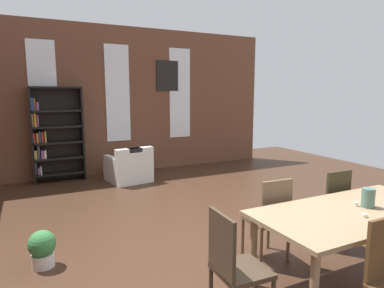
{
  "coord_description": "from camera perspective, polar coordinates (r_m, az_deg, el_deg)",
  "views": [
    {
      "loc": [
        -1.9,
        -3.11,
        1.85
      ],
      "look_at": [
        0.46,
        1.64,
        1.04
      ],
      "focal_mm": 31.2,
      "sensor_mm": 36.0,
      "label": 1
    }
  ],
  "objects": [
    {
      "name": "potted_plant_by_shelf",
      "position": [
        4.06,
        -24.23,
        -15.89
      ],
      "size": [
        0.29,
        0.29,
        0.4
      ],
      "color": "silver",
      "rests_on": "ground"
    },
    {
      "name": "tealight_candle_0",
      "position": [
        3.44,
        27.42,
        -10.79
      ],
      "size": [
        0.04,
        0.04,
        0.03
      ],
      "primitive_type": "cylinder",
      "color": "silver",
      "rests_on": "dining_table"
    },
    {
      "name": "tealight_candle_1",
      "position": [
        3.72,
        26.21,
        -9.21
      ],
      "size": [
        0.04,
        0.04,
        0.04
      ],
      "primitive_type": "cylinder",
      "color": "silver",
      "rests_on": "dining_table"
    },
    {
      "name": "dining_chair_head_left",
      "position": [
        2.81,
        7.14,
        -19.84
      ],
      "size": [
        0.42,
        0.42,
        0.95
      ],
      "color": "#403123",
      "rests_on": "ground"
    },
    {
      "name": "bookshelf_tall",
      "position": [
        7.54,
        -22.46,
        1.55
      ],
      "size": [
        1.03,
        0.3,
        1.99
      ],
      "color": "black",
      "rests_on": "ground"
    },
    {
      "name": "dining_chair_far_left",
      "position": [
        3.83,
        13.16,
        -11.99
      ],
      "size": [
        0.42,
        0.42,
        0.95
      ],
      "color": "brown",
      "rests_on": "ground"
    },
    {
      "name": "window_pane_0",
      "position": [
        7.66,
        -24.09,
        7.88
      ],
      "size": [
        0.55,
        0.02,
        2.18
      ],
      "primitive_type": "cube",
      "color": "white"
    },
    {
      "name": "window_pane_2",
      "position": [
        8.4,
        -2.1,
        8.62
      ],
      "size": [
        0.55,
        0.02,
        2.18
      ],
      "primitive_type": "cube",
      "color": "white"
    },
    {
      "name": "framed_picture",
      "position": [
        8.27,
        -4.25,
        11.56
      ],
      "size": [
        0.56,
        0.03,
        0.72
      ],
      "primitive_type": "cube",
      "color": "black"
    },
    {
      "name": "armchair_white",
      "position": [
        7.19,
        -10.69,
        -4.12
      ],
      "size": [
        0.92,
        0.92,
        0.75
      ],
      "color": "white",
      "rests_on": "ground"
    },
    {
      "name": "back_wall_brick",
      "position": [
        7.95,
        -12.67,
        7.21
      ],
      "size": [
        7.68,
        0.12,
        3.36
      ],
      "primitive_type": "cube",
      "color": "brown",
      "rests_on": "ground"
    },
    {
      "name": "window_pane_1",
      "position": [
        7.88,
        -12.59,
        8.42
      ],
      "size": [
        0.55,
        0.02,
        2.18
      ],
      "primitive_type": "cube",
      "color": "white"
    },
    {
      "name": "vase_on_table",
      "position": [
        3.72,
        27.9,
        -8.14
      ],
      "size": [
        0.12,
        0.12,
        0.19
      ],
      "primitive_type": "cylinder",
      "color": "#4C7266",
      "rests_on": "dining_table"
    },
    {
      "name": "dining_table",
      "position": [
        3.65,
        26.24,
        -11.15
      ],
      "size": [
        2.05,
        0.95,
        0.75
      ],
      "color": "#977A5A",
      "rests_on": "ground"
    },
    {
      "name": "dining_chair_far_right",
      "position": [
        4.45,
        22.51,
        -9.5
      ],
      "size": [
        0.41,
        0.41,
        0.95
      ],
      "color": "#332F1B",
      "rests_on": "ground"
    },
    {
      "name": "ground_plane",
      "position": [
        4.09,
        4.69,
        -18.3
      ],
      "size": [
        11.84,
        11.84,
        0.0
      ],
      "primitive_type": "plane",
      "color": "#40281B"
    }
  ]
}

